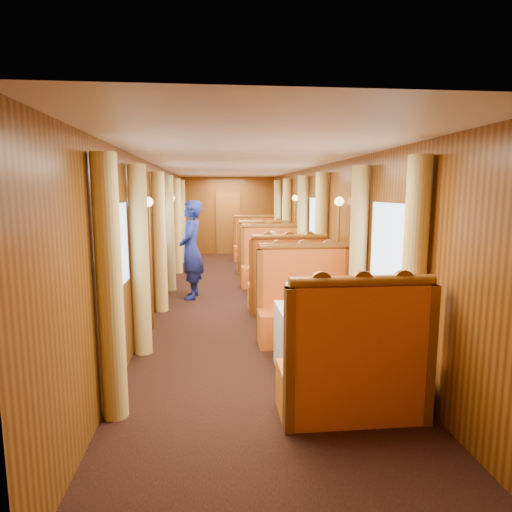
{
  "coord_description": "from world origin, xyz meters",
  "views": [
    {
      "loc": [
        -0.47,
        -8.02,
        2.02
      ],
      "look_at": [
        0.16,
        -1.59,
        1.05
      ],
      "focal_mm": 30.0,
      "sensor_mm": 36.0,
      "label": 1
    }
  ],
  "objects": [
    {
      "name": "floor",
      "position": [
        0.0,
        0.0,
        0.0
      ],
      "size": [
        3.0,
        12.0,
        0.01
      ],
      "primitive_type": null,
      "color": "black",
      "rests_on": "ground"
    },
    {
      "name": "ceiling",
      "position": [
        0.0,
        0.0,
        2.5
      ],
      "size": [
        3.0,
        12.0,
        0.01
      ],
      "primitive_type": null,
      "rotation": [
        3.14,
        0.0,
        0.0
      ],
      "color": "silver",
      "rests_on": "wall_left"
    },
    {
      "name": "wall_far",
      "position": [
        0.0,
        6.0,
        1.25
      ],
      "size": [
        3.0,
        0.01,
        2.5
      ],
      "primitive_type": null,
      "rotation": [
        1.57,
        0.0,
        0.0
      ],
      "color": "brown",
      "rests_on": "floor"
    },
    {
      "name": "wall_near",
      "position": [
        0.0,
        -6.0,
        1.25
      ],
      "size": [
        3.0,
        0.01,
        2.5
      ],
      "primitive_type": null,
      "rotation": [
        -1.57,
        0.0,
        0.0
      ],
      "color": "brown",
      "rests_on": "floor"
    },
    {
      "name": "wall_left",
      "position": [
        -1.5,
        0.0,
        1.25
      ],
      "size": [
        0.01,
        12.0,
        2.5
      ],
      "primitive_type": null,
      "rotation": [
        1.57,
        0.0,
        1.57
      ],
      "color": "brown",
      "rests_on": "floor"
    },
    {
      "name": "wall_right",
      "position": [
        1.5,
        0.0,
        1.25
      ],
      "size": [
        0.01,
        12.0,
        2.5
      ],
      "primitive_type": null,
      "rotation": [
        1.57,
        0.0,
        -1.57
      ],
      "color": "brown",
      "rests_on": "floor"
    },
    {
      "name": "doorway_far",
      "position": [
        0.0,
        5.97,
        1.0
      ],
      "size": [
        0.8,
        0.04,
        2.0
      ],
      "primitive_type": "cube",
      "color": "brown",
      "rests_on": "floor"
    },
    {
      "name": "table_near",
      "position": [
        0.75,
        -3.5,
        0.38
      ],
      "size": [
        1.05,
        0.72,
        0.75
      ],
      "primitive_type": "cube",
      "color": "white",
      "rests_on": "floor"
    },
    {
      "name": "banquette_near_fwd",
      "position": [
        0.75,
        -4.51,
        0.42
      ],
      "size": [
        1.3,
        0.55,
        1.34
      ],
      "color": "#BB3814",
      "rests_on": "floor"
    },
    {
      "name": "banquette_near_aft",
      "position": [
        0.75,
        -2.49,
        0.42
      ],
      "size": [
        1.3,
        0.55,
        1.34
      ],
      "color": "#BB3814",
      "rests_on": "floor"
    },
    {
      "name": "table_mid",
      "position": [
        0.75,
        0.0,
        0.38
      ],
      "size": [
        1.05,
        0.72,
        0.75
      ],
      "primitive_type": "cube",
      "color": "white",
      "rests_on": "floor"
    },
    {
      "name": "banquette_mid_fwd",
      "position": [
        0.75,
        -1.01,
        0.42
      ],
      "size": [
        1.3,
        0.55,
        1.34
      ],
      "color": "#BB3814",
      "rests_on": "floor"
    },
    {
      "name": "banquette_mid_aft",
      "position": [
        0.75,
        1.01,
        0.42
      ],
      "size": [
        1.3,
        0.55,
        1.34
      ],
      "color": "#BB3814",
      "rests_on": "floor"
    },
    {
      "name": "table_far",
      "position": [
        0.75,
        3.5,
        0.38
      ],
      "size": [
        1.05,
        0.72,
        0.75
      ],
      "primitive_type": "cube",
      "color": "white",
      "rests_on": "floor"
    },
    {
      "name": "banquette_far_fwd",
      "position": [
        0.75,
        2.49,
        0.42
      ],
      "size": [
        1.3,
        0.55,
        1.34
      ],
      "color": "#BB3814",
      "rests_on": "floor"
    },
    {
      "name": "banquette_far_aft",
      "position": [
        0.75,
        4.51,
        0.42
      ],
      "size": [
        1.3,
        0.55,
        1.34
      ],
      "color": "#BB3814",
      "rests_on": "floor"
    },
    {
      "name": "tea_tray",
      "position": [
        0.65,
        -3.59,
        0.76
      ],
      "size": [
        0.41,
        0.36,
        0.01
      ],
      "primitive_type": "cube",
      "rotation": [
        0.0,
        0.0,
        0.34
      ],
      "color": "silver",
      "rests_on": "table_near"
    },
    {
      "name": "teapot_left",
      "position": [
        0.53,
        -3.63,
        0.82
      ],
      "size": [
        0.18,
        0.14,
        0.13
      ],
      "primitive_type": null,
      "rotation": [
        0.0,
        0.0,
        -0.12
      ],
      "color": "silver",
      "rests_on": "tea_tray"
    },
    {
      "name": "teapot_right",
      "position": [
        0.71,
        -3.59,
        0.82
      ],
      "size": [
        0.17,
        0.13,
        0.13
      ],
      "primitive_type": null,
      "rotation": [
        0.0,
        0.0,
        0.04
      ],
      "color": "silver",
      "rests_on": "tea_tray"
    },
    {
      "name": "teapot_back",
      "position": [
        0.68,
        -3.47,
        0.82
      ],
      "size": [
        0.21,
        0.18,
        0.14
      ],
      "primitive_type": null,
      "rotation": [
        0.0,
        0.0,
        -0.28
      ],
      "color": "silver",
      "rests_on": "tea_tray"
    },
    {
      "name": "fruit_plate",
      "position": [
        1.05,
        -3.61,
        0.77
      ],
      "size": [
        0.2,
        0.2,
        0.05
      ],
      "rotation": [
        0.0,
        0.0,
        0.07
      ],
      "color": "white",
      "rests_on": "table_near"
    },
    {
      "name": "cup_inboard",
      "position": [
        0.35,
        -3.38,
        0.86
      ],
      "size": [
        0.08,
        0.08,
        0.26
      ],
      "rotation": [
        0.0,
        0.0,
        0.03
      ],
      "color": "white",
      "rests_on": "table_near"
    },
    {
      "name": "cup_outboard",
      "position": [
        0.49,
        -3.24,
        0.86
      ],
      "size": [
        0.08,
        0.08,
        0.26
      ],
      "rotation": [
        0.0,
        0.0,
        -0.4
      ],
      "color": "white",
      "rests_on": "table_near"
    },
    {
      "name": "rose_vase_mid",
      "position": [
        0.77,
        0.02,
        0.93
      ],
      "size": [
        0.06,
        0.06,
        0.36
      ],
      "rotation": [
        0.0,
        0.0,
        -0.23
      ],
      "color": "silver",
      "rests_on": "table_mid"
    },
    {
      "name": "rose_vase_far",
      "position": [
        0.73,
        3.49,
        0.93
      ],
      "size": [
        0.06,
        0.06,
        0.36
      ],
      "rotation": [
        0.0,
        0.0,
        0.03
      ],
      "color": "silver",
      "rests_on": "table_far"
    },
    {
      "name": "window_left_near",
      "position": [
        -1.49,
        -3.5,
        1.45
      ],
      "size": [
        0.01,
        1.2,
        0.9
      ],
      "primitive_type": null,
      "rotation": [
        1.57,
        0.0,
        1.57
      ],
      "color": "#93ADD1",
      "rests_on": "wall_left"
    },
    {
      "name": "curtain_left_near_a",
      "position": [
        -1.38,
        -4.28,
        1.18
      ],
      "size": [
        0.22,
        0.22,
        2.35
      ],
      "primitive_type": "cylinder",
      "color": "#E5D375",
      "rests_on": "floor"
    },
    {
      "name": "curtain_left_near_b",
      "position": [
        -1.38,
        -2.72,
        1.18
      ],
      "size": [
        0.22,
        0.22,
        2.35
      ],
      "primitive_type": "cylinder",
      "color": "#E5D375",
      "rests_on": "floor"
    },
    {
      "name": "window_right_near",
      "position": [
        1.49,
        -3.5,
        1.45
      ],
      "size": [
        0.01,
        1.2,
        0.9
      ],
      "primitive_type": null,
      "rotation": [
        1.57,
        0.0,
        -1.57
      ],
      "color": "#93ADD1",
      "rests_on": "wall_right"
    },
    {
      "name": "curtain_right_near_a",
      "position": [
        1.38,
        -4.28,
        1.18
      ],
      "size": [
        0.22,
        0.22,
        2.35
      ],
      "primitive_type": "cylinder",
      "color": "#E5D375",
      "rests_on": "floor"
    },
    {
      "name": "curtain_right_near_b",
      "position": [
        1.38,
        -2.72,
        1.18
      ],
      "size": [
        0.22,
        0.22,
        2.35
      ],
      "primitive_type": "cylinder",
      "color": "#E5D375",
      "rests_on": "floor"
    },
    {
      "name": "window_left_mid",
      "position": [
        -1.49,
        0.0,
        1.45
      ],
      "size": [
        0.01,
        1.2,
        0.9
      ],
      "primitive_type": null,
      "rotation": [
        1.57,
        0.0,
        1.57
      ],
      "color": "#93ADD1",
      "rests_on": "wall_left"
    },
    {
      "name": "curtain_left_mid_a",
      "position": [
        -1.38,
        -0.78,
        1.18
      ],
      "size": [
        0.22,
        0.22,
        2.35
      ],
      "primitive_type": "cylinder",
      "color": "#E5D375",
      "rests_on": "floor"
    },
    {
      "name": "curtain_left_mid_b",
      "position": [
        -1.38,
        0.78,
        1.18
      ],
      "size": [
        0.22,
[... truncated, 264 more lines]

